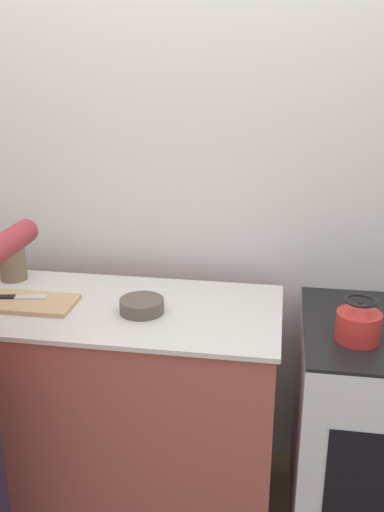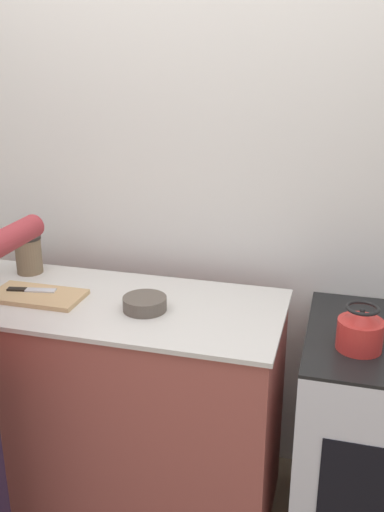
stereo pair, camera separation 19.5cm
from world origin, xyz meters
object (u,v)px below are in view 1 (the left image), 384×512
cutting_board (28,303)px  canister_jar (12,261)px  oven (374,431)px  kettle (358,323)px  knife (20,297)px  bowl_prep (142,306)px

cutting_board → canister_jar: size_ratio=2.20×
oven → cutting_board: 1.43m
kettle → cutting_board: bearing=178.8°
oven → cutting_board: bearing=-176.2°
knife → kettle: (1.26, -0.04, 0.01)m
kettle → bowl_prep: kettle is taller
cutting_board → knife: bearing=154.5°
cutting_board → kettle: bearing=-1.2°
knife → bowl_prep: bearing=-11.7°
cutting_board → knife: size_ratio=1.85×
kettle → canister_jar: bearing=169.2°
bowl_prep → canister_jar: (-0.62, 0.23, 0.06)m
oven → kettle: (-0.12, -0.11, 0.51)m
kettle → knife: bearing=178.0°
kettle → bowl_prep: (-0.77, 0.03, -0.01)m
kettle → canister_jar: size_ratio=0.94×
cutting_board → canister_jar: bearing=125.4°
oven → cutting_board: cutting_board is taller
cutting_board → kettle: (1.22, -0.02, 0.02)m
oven → knife: 1.47m
bowl_prep → cutting_board: bearing=-179.1°
knife → bowl_prep: 0.49m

